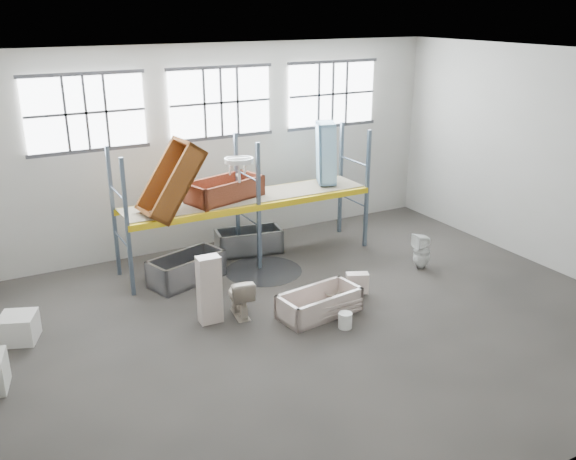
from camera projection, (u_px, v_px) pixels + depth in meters
floor at (324, 322)px, 12.20m from camera, size 12.00×10.00×0.10m
ceiling at (330, 54)px, 10.46m from camera, size 12.00×10.00×0.10m
wall_back at (221, 146)px, 15.50m from camera, size 12.00×0.10×5.00m
wall_front at (557, 311)px, 7.16m from camera, size 12.00×0.10×5.00m
wall_right at (554, 161)px, 14.04m from camera, size 0.10×10.00×5.00m
window_left at (86, 113)px, 13.60m from camera, size 2.60×0.04×1.60m
window_mid at (221, 103)px, 15.04m from camera, size 2.60×0.04×1.60m
window_right at (332, 94)px, 16.47m from camera, size 2.60×0.04×1.60m
rack_upright_la at (128, 229)px, 12.73m from camera, size 0.08×0.08×3.00m
rack_upright_lb at (113, 213)px, 13.72m from camera, size 0.08×0.08×3.00m
rack_upright_ma at (259, 207)px, 14.07m from camera, size 0.08×0.08×3.00m
rack_upright_mb at (237, 194)px, 15.06m from camera, size 0.08×0.08×3.00m
rack_upright_ra at (367, 190)px, 15.41m from camera, size 0.08×0.08×3.00m
rack_upright_rb at (341, 179)px, 16.40m from camera, size 0.08×0.08×3.00m
rack_beam_front at (259, 207)px, 14.07m from camera, size 6.00×0.10×0.14m
rack_beam_back at (237, 194)px, 15.06m from camera, size 6.00×0.10×0.14m
shelf_deck at (248, 197)px, 14.54m from camera, size 5.90×1.10×0.03m
wet_patch at (263, 271)px, 14.42m from camera, size 1.80×1.80×0.00m
bathtub_beige at (319, 303)px, 12.33m from camera, size 1.75×0.99×0.49m
cistern_spare at (357, 283)px, 13.13m from camera, size 0.51×0.39×0.44m
sink_in_tub at (332, 293)px, 12.93m from camera, size 0.48×0.48×0.15m
toilet_beige at (239, 296)px, 12.24m from camera, size 0.57×0.86×0.82m
cistern_tall at (209, 290)px, 11.90m from camera, size 0.45×0.31×1.36m
toilet_white at (422, 251)px, 14.43m from camera, size 0.44×0.43×0.85m
steel_tub_left at (187, 269)px, 13.78m from camera, size 1.83×1.26×0.61m
steel_tub_right at (249, 241)px, 15.43m from camera, size 1.72×1.03×0.59m
rust_tub_flat at (225, 190)px, 14.28m from camera, size 1.94×1.31×0.50m
rust_tub_tilted at (171, 181)px, 13.24m from camera, size 1.53×1.01×1.75m
sink_on_shelf at (239, 181)px, 13.96m from camera, size 0.75×0.64×0.58m
blue_tub_upright at (326, 153)px, 15.28m from camera, size 0.72×0.84×1.52m
bucket at (345, 320)px, 11.84m from camera, size 0.30×0.30×0.31m
carton_far at (19, 328)px, 11.35m from camera, size 0.80×0.80×0.51m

